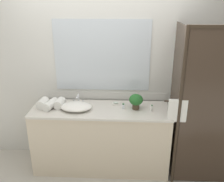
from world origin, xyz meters
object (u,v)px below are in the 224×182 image
Objects in this scene: soap_dish at (116,103)px; amenity_bottle_shampoo at (123,106)px; faucet at (79,101)px; rolled_towel_far_edge at (60,103)px; amenity_bottle_conditioner at (152,108)px; rolled_towel_middle at (51,104)px; rolled_towel_near_edge at (43,103)px; sink_basin at (76,107)px; potted_plant at (136,100)px.

amenity_bottle_shampoo is at bearing -53.27° from soap_dish.
faucet is 0.25m from rolled_towel_far_edge.
rolled_towel_far_edge reaches higher than amenity_bottle_conditioner.
amenity_bottle_conditioner is at bearing -0.60° from rolled_towel_middle.
rolled_towel_far_edge is at bearing 3.17° from rolled_towel_near_edge.
rolled_towel_near_edge reaches higher than sink_basin.
rolled_towel_far_edge is at bearing 177.55° from amenity_bottle_conditioner.
rolled_towel_near_edge is at bearing 178.42° from amenity_bottle_conditioner.
soap_dish is 1.19× the size of amenity_bottle_conditioner.
sink_basin is 0.77m from potted_plant.
sink_basin is at bearing -174.58° from amenity_bottle_shampoo.
sink_basin is 5.41× the size of amenity_bottle_shampoo.
soap_dish is 0.53× the size of rolled_towel_near_edge.
faucet is at bearing 170.97° from amenity_bottle_conditioner.
potted_plant reaches higher than rolled_towel_near_edge.
sink_basin is 0.45m from rolled_towel_near_edge.
potted_plant is 1.00m from rolled_towel_far_edge.
faucet reaches higher than rolled_towel_middle.
rolled_towel_near_edge is (-1.22, -0.01, -0.06)m from potted_plant.
potted_plant is 0.31m from soap_dish.
soap_dish is at bearing 11.31° from rolled_towel_middle.
amenity_bottle_conditioner is at bearing -9.03° from faucet.
potted_plant is at bearing -0.05° from rolled_towel_far_edge.
faucet is 2.02× the size of amenity_bottle_conditioner.
amenity_bottle_shampoo is at bearing 1.94° from rolled_towel_middle.
rolled_towel_near_edge is 0.11m from rolled_towel_middle.
potted_plant reaches higher than rolled_towel_middle.
sink_basin reaches higher than soap_dish.
potted_plant is at bearing -26.65° from soap_dish.
rolled_towel_far_edge is at bearing 18.90° from rolled_towel_middle.
rolled_towel_near_edge is (-1.06, -0.01, 0.02)m from amenity_bottle_shampoo.
amenity_bottle_shampoo is 0.95m from rolled_towel_middle.
faucet is 0.78m from potted_plant.
faucet is 2.26× the size of amenity_bottle_shampoo.
faucet is at bearing 90.00° from sink_basin.
soap_dish is (-0.26, 0.13, -0.11)m from potted_plant.
amenity_bottle_shampoo is at bearing 0.35° from rolled_towel_near_edge.
amenity_bottle_shampoo is 0.41× the size of rolled_towel_far_edge.
faucet is 0.69× the size of rolled_towel_middle.
soap_dish is at bearing 153.35° from potted_plant.
soap_dish is at bearing 8.55° from rolled_towel_near_edge.
potted_plant reaches higher than sink_basin.
potted_plant is 1.07× the size of rolled_towel_near_edge.
rolled_towel_middle reaches higher than amenity_bottle_shampoo.
amenity_bottle_shampoo is (0.10, -0.14, 0.02)m from soap_dish.
amenity_bottle_shampoo is 0.31× the size of rolled_towel_middle.
rolled_towel_far_edge is at bearing -156.13° from faucet.
soap_dish is 0.41× the size of rolled_towel_middle.
potted_plant is at bearing 4.63° from sink_basin.
sink_basin is 0.24m from rolled_towel_far_edge.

